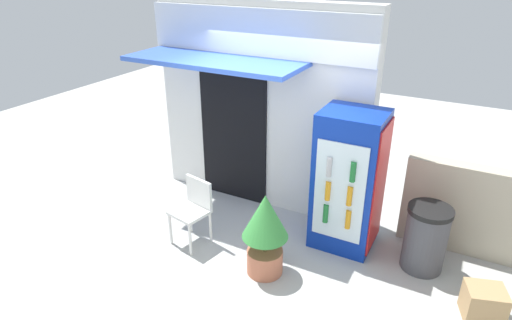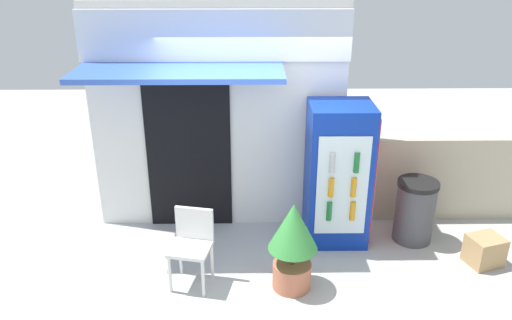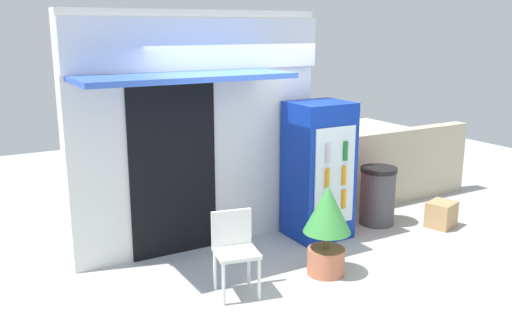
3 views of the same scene
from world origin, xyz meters
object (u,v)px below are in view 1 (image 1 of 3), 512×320
(trash_bin, at_px, (425,238))
(potted_plant_near_shop, at_px, (265,228))
(cardboard_box, at_px, (484,303))
(plastic_chair, at_px, (194,206))
(drink_cooler, at_px, (349,181))

(trash_bin, bearing_deg, potted_plant_near_shop, -149.22)
(potted_plant_near_shop, distance_m, trash_bin, 1.89)
(potted_plant_near_shop, height_order, trash_bin, potted_plant_near_shop)
(potted_plant_near_shop, height_order, cardboard_box, potted_plant_near_shop)
(plastic_chair, relative_size, potted_plant_near_shop, 0.84)
(cardboard_box, bearing_deg, potted_plant_near_shop, -169.78)
(plastic_chair, bearing_deg, trash_bin, 17.05)
(cardboard_box, bearing_deg, plastic_chair, -175.24)
(plastic_chair, distance_m, trash_bin, 2.82)
(drink_cooler, bearing_deg, trash_bin, -3.30)
(drink_cooler, relative_size, potted_plant_near_shop, 1.73)
(drink_cooler, height_order, plastic_chair, drink_cooler)
(plastic_chair, height_order, cardboard_box, plastic_chair)
(plastic_chair, relative_size, trash_bin, 1.06)
(drink_cooler, relative_size, plastic_chair, 2.07)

